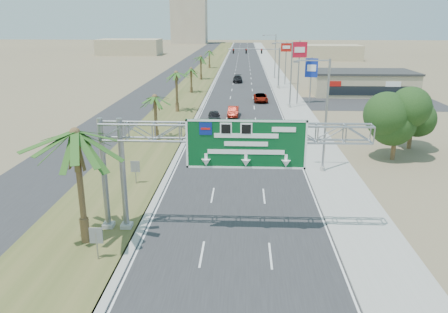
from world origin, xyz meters
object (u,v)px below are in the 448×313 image
pole_sign_red_far (286,51)px  car_far (238,79)px  sign_gantry (220,141)px  palm_near (75,134)px  car_right_lane (261,98)px  signal_mast (269,64)px  pole_sign_blue (311,70)px  store_building (362,83)px  pole_sign_red_near (299,54)px  car_mid_lane (233,112)px  car_left_lane (214,116)px

pole_sign_red_far → car_far: bearing=160.2°
sign_gantry → palm_near: size_ratio=2.01×
car_right_lane → signal_mast: bearing=81.1°
sign_gantry → car_right_lane: sign_gantry is taller
signal_mast → pole_sign_blue: 16.78m
car_right_lane → pole_sign_blue: (8.03, -0.87, 4.79)m
palm_near → sign_gantry: bearing=13.3°
pole_sign_red_far → store_building: bearing=-41.8°
car_right_lane → pole_sign_red_far: bearing=72.9°
pole_sign_red_near → pole_sign_blue: 3.50m
pole_sign_red_near → pole_sign_red_far: pole_sign_red_near is taller
pole_sign_red_near → pole_sign_red_far: bearing=90.0°
car_mid_lane → car_left_lane: bearing=-126.2°
signal_mast → pole_sign_red_near: pole_sign_red_near is taller
sign_gantry → signal_mast: signal_mast is taller
signal_mast → store_building: 18.08m
sign_gantry → car_mid_lane: (-0.06, 35.51, -5.36)m
palm_near → car_far: 73.96m
car_right_lane → pole_sign_blue: size_ratio=0.65×
pole_sign_red_near → pole_sign_blue: (2.19, 1.05, -2.52)m
palm_near → car_far: size_ratio=1.67×
car_far → pole_sign_blue: bearing=-64.1°
car_mid_lane → car_right_lane: (4.27, 11.75, -0.02)m
palm_near → car_far: palm_near is taller
car_left_lane → car_far: bearing=80.5°
signal_mast → car_right_lane: signal_mast is taller
store_building → car_far: store_building is taller
signal_mast → sign_gantry: bearing=-95.7°
palm_near → pole_sign_red_near: (18.20, 47.27, 1.06)m
car_left_lane → sign_gantry: bearing=-91.2°
car_far → pole_sign_red_near: pole_sign_red_near is taller
car_far → pole_sign_blue: (12.25, -24.93, 4.74)m
sign_gantry → signal_mast: (6.23, 62.05, -1.21)m
palm_near → car_left_lane: palm_near is taller
car_right_lane → pole_sign_red_far: 22.18m
signal_mast → store_building: (16.83, -5.97, -2.85)m
palm_near → car_left_lane: (5.58, 34.22, -6.25)m
signal_mast → car_right_lane: size_ratio=2.11×
sign_gantry → pole_sign_red_far: (10.06, 67.70, 0.97)m
car_left_lane → pole_sign_blue: pole_sign_blue is taller
car_left_lane → pole_sign_red_near: bearing=40.3°
signal_mast → car_far: bearing=123.9°
signal_mast → pole_sign_blue: bearing=-69.0°
car_left_lane → car_right_lane: (6.77, 14.97, -0.00)m
palm_near → signal_mast: bearing=77.3°
pole_sign_red_far → signal_mast: bearing=-124.1°
store_building → car_right_lane: 20.85m
car_left_lane → pole_sign_red_far: pole_sign_red_far is taller
sign_gantry → car_left_lane: (-2.55, 32.29, -5.38)m
pole_sign_red_far → sign_gantry: bearing=-98.5°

